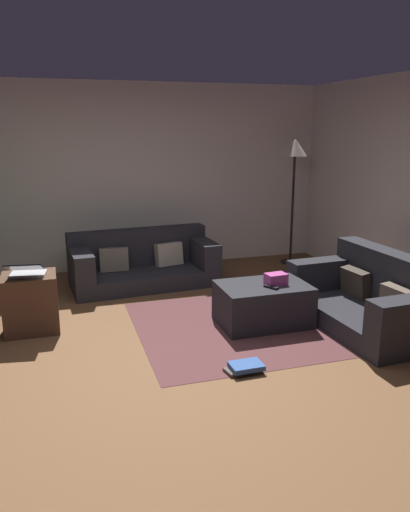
# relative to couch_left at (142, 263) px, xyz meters

# --- Properties ---
(ground_plane) EXTENTS (6.40, 6.40, 0.00)m
(ground_plane) POSITION_rel_couch_left_xyz_m (-0.25, -2.25, -0.27)
(ground_plane) COLOR brown
(rear_partition) EXTENTS (6.40, 0.12, 2.60)m
(rear_partition) POSITION_rel_couch_left_xyz_m (-0.25, 0.89, 1.03)
(rear_partition) COLOR silver
(rear_partition) RESTS_ON ground_plane
(couch_left) EXTENTS (1.89, 0.98, 0.69)m
(couch_left) POSITION_rel_couch_left_xyz_m (0.00, 0.00, 0.00)
(couch_left) COLOR #26262B
(couch_left) RESTS_ON ground_plane
(couch_right) EXTENTS (0.99, 1.68, 0.75)m
(couch_right) POSITION_rel_couch_left_xyz_m (2.01, -2.11, 0.02)
(couch_right) COLOR #26262B
(couch_right) RESTS_ON ground_plane
(ottoman) EXTENTS (0.91, 0.63, 0.43)m
(ottoman) POSITION_rel_couch_left_xyz_m (0.95, -1.75, -0.06)
(ottoman) COLOR #26262B
(ottoman) RESTS_ON ground_plane
(gift_box) EXTENTS (0.22, 0.17, 0.12)m
(gift_box) POSITION_rel_couch_left_xyz_m (1.07, -1.78, 0.21)
(gift_box) COLOR #B23F8C
(gift_box) RESTS_ON ottoman
(tv_remote) EXTENTS (0.12, 0.16, 0.02)m
(tv_remote) POSITION_rel_couch_left_xyz_m (0.98, -1.88, 0.17)
(tv_remote) COLOR black
(tv_remote) RESTS_ON ottoman
(side_table) EXTENTS (0.52, 0.44, 0.58)m
(side_table) POSITION_rel_couch_left_xyz_m (-1.34, -1.23, 0.02)
(side_table) COLOR #4C3323
(side_table) RESTS_ON ground_plane
(laptop) EXTENTS (0.39, 0.42, 0.17)m
(laptop) POSITION_rel_couch_left_xyz_m (-1.35, -1.29, 0.36)
(laptop) COLOR silver
(laptop) RESTS_ON side_table
(book_stack) EXTENTS (0.32, 0.22, 0.08)m
(book_stack) POSITION_rel_couch_left_xyz_m (0.38, -2.68, -0.23)
(book_stack) COLOR #4C423D
(book_stack) RESTS_ON ground_plane
(corner_lamp) EXTENTS (0.36, 0.36, 1.83)m
(corner_lamp) POSITION_rel_couch_left_xyz_m (2.32, 0.35, 1.29)
(corner_lamp) COLOR black
(corner_lamp) RESTS_ON ground_plane
(area_rug) EXTENTS (2.60, 2.00, 0.01)m
(area_rug) POSITION_rel_couch_left_xyz_m (0.95, -1.75, -0.27)
(area_rug) COLOR #542E2F
(area_rug) RESTS_ON ground_plane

